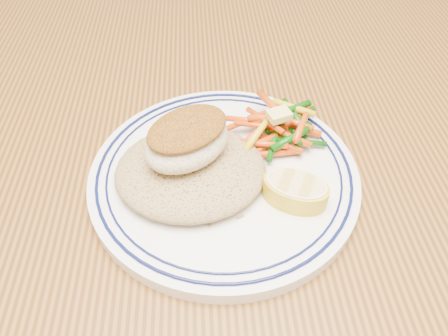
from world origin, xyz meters
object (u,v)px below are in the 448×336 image
fish_fillet (187,139)px  vegetable_pile (278,127)px  lemon_wedge (295,190)px  rice_pilaf (191,168)px  dining_table (232,207)px  plate (224,175)px

fish_fillet → vegetable_pile: size_ratio=1.01×
lemon_wedge → fish_fillet: bearing=156.4°
fish_fillet → vegetable_pile: fish_fillet is taller
rice_pilaf → vegetable_pile: same height
rice_pilaf → vegetable_pile: (0.09, 0.05, 0.00)m
vegetable_pile → dining_table: bearing=-175.1°
plate → rice_pilaf: bearing=-168.4°
lemon_wedge → plate: bearing=147.6°
rice_pilaf → lemon_wedge: 0.10m
plate → rice_pilaf: size_ratio=1.83×
rice_pilaf → fish_fillet: fish_fillet is taller
plate → lemon_wedge: lemon_wedge is taller
vegetable_pile → fish_fillet: bearing=-154.7°
plate → vegetable_pile: size_ratio=2.54×
fish_fillet → plate: bearing=-4.0°
rice_pilaf → fish_fillet: 0.03m
dining_table → fish_fillet: size_ratio=14.16×
fish_fillet → vegetable_pile: 0.11m
dining_table → vegetable_pile: vegetable_pile is taller
plate → vegetable_pile: 0.08m
fish_fillet → rice_pilaf: bearing=-81.7°
plate → fish_fillet: size_ratio=2.52×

